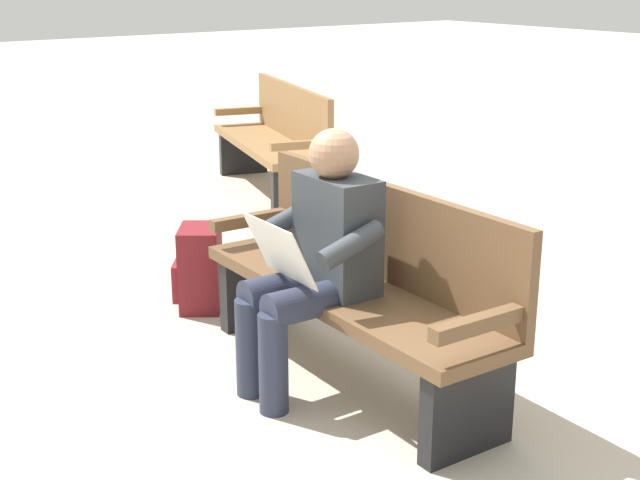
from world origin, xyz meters
name	(u,v)px	position (x,y,z in m)	size (l,w,h in m)	color
ground_plane	(347,378)	(0.00, 0.00, 0.00)	(40.00, 40.00, 0.00)	#B7AD99
bench_near	(360,283)	(0.00, -0.07, 0.46)	(1.82, 0.55, 0.90)	brown
person_seated	(316,255)	(0.02, 0.16, 0.63)	(0.58, 0.58, 1.18)	#33383D
backpack	(199,269)	(1.19, 0.11, 0.23)	(0.37, 0.36, 0.47)	maroon
bench_far	(276,139)	(3.14, -1.70, 0.46)	(1.86, 0.96, 0.90)	olive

